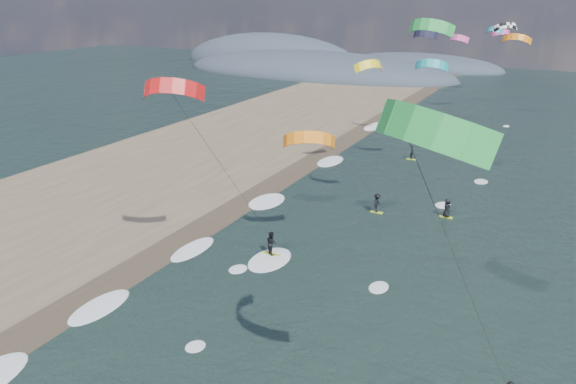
% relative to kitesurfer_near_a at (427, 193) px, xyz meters
% --- Properties ---
extents(sand_strip, '(26.00, 240.00, 0.00)m').
position_rel_kitesurfer_near_a_xyz_m(sand_strip, '(-32.99, 7.49, -11.70)').
color(sand_strip, brown).
rests_on(sand_strip, ground).
extents(wet_sand_strip, '(3.00, 240.00, 0.00)m').
position_rel_kitesurfer_near_a_xyz_m(wet_sand_strip, '(-20.99, 7.49, -11.70)').
color(wet_sand_strip, '#382D23').
rests_on(wet_sand_strip, ground).
extents(coastal_hills, '(80.00, 41.00, 15.00)m').
position_rel_kitesurfer_near_a_xyz_m(coastal_hills, '(-53.83, 105.36, -11.70)').
color(coastal_hills, '#3D4756').
rests_on(coastal_hills, ground).
extents(kitesurfer_near_a, '(8.04, 9.39, 15.24)m').
position_rel_kitesurfer_near_a_xyz_m(kitesurfer_near_a, '(0.00, 0.00, 0.00)').
color(kitesurfer_near_a, '#BDD625').
rests_on(kitesurfer_near_a, ground).
extents(kitesurfer_near_b, '(7.12, 8.70, 13.72)m').
position_rel_kitesurfer_near_a_xyz_m(kitesurfer_near_b, '(-16.21, 10.12, -2.84)').
color(kitesurfer_near_b, '#BDD625').
rests_on(kitesurfer_near_b, ground).
extents(far_kitesurfers, '(8.29, 17.64, 1.69)m').
position_rel_kitesurfer_near_a_xyz_m(far_kitesurfers, '(-8.31, 28.67, -10.87)').
color(far_kitesurfers, '#BDD625').
rests_on(far_kitesurfers, ground).
extents(bg_kite_field, '(12.81, 76.81, 8.17)m').
position_rel_kitesurfer_near_a_xyz_m(bg_kite_field, '(-9.22, 51.26, 0.23)').
color(bg_kite_field, '#D83F8C').
rests_on(bg_kite_field, ground).
extents(shoreline_surf, '(2.40, 79.40, 0.11)m').
position_rel_kitesurfer_near_a_xyz_m(shoreline_surf, '(-19.79, 12.24, -11.70)').
color(shoreline_surf, white).
rests_on(shoreline_surf, ground).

